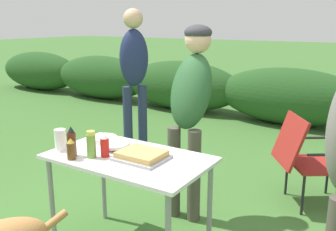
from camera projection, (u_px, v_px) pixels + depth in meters
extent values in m
ellipsoid|color=#234C1E|center=(40.00, 71.00, 9.11)|extent=(2.40, 0.90, 0.91)
ellipsoid|color=#234C1E|center=(101.00, 77.00, 8.07)|extent=(2.40, 0.90, 0.91)
ellipsoid|color=#234C1E|center=(181.00, 85.00, 7.04)|extent=(2.40, 0.90, 0.91)
ellipsoid|color=#234C1E|center=(289.00, 96.00, 6.00)|extent=(2.40, 0.90, 0.91)
cube|color=white|center=(129.00, 158.00, 2.54)|extent=(1.10, 0.64, 0.02)
cylinder|color=gray|center=(52.00, 205.00, 2.67)|extent=(0.04, 0.04, 0.71)
cylinder|color=gray|center=(103.00, 179.00, 3.11)|extent=(0.04, 0.04, 0.71)
cylinder|color=gray|center=(210.00, 210.00, 2.60)|extent=(0.04, 0.04, 0.71)
cube|color=#9E9EA3|center=(142.00, 158.00, 2.48)|extent=(0.33, 0.27, 0.02)
cube|color=tan|center=(142.00, 154.00, 2.47)|extent=(0.29, 0.24, 0.04)
cylinder|color=white|center=(103.00, 139.00, 2.86)|extent=(0.21, 0.21, 0.03)
ellipsoid|color=silver|center=(115.00, 144.00, 2.68)|extent=(0.21, 0.21, 0.07)
cylinder|color=white|center=(60.00, 140.00, 2.63)|extent=(0.08, 0.08, 0.16)
cylinder|color=brown|center=(71.00, 151.00, 2.47)|extent=(0.06, 0.06, 0.11)
cone|color=gold|center=(70.00, 141.00, 2.45)|extent=(0.05, 0.05, 0.03)
cylinder|color=red|center=(105.00, 148.00, 2.52)|extent=(0.06, 0.06, 0.13)
cone|color=white|center=(104.00, 136.00, 2.50)|extent=(0.05, 0.05, 0.04)
cylinder|color=#562314|center=(72.00, 144.00, 2.53)|extent=(0.06, 0.06, 0.16)
cone|color=black|center=(71.00, 130.00, 2.50)|extent=(0.05, 0.05, 0.05)
cylinder|color=olive|center=(91.00, 146.00, 2.50)|extent=(0.06, 0.06, 0.16)
cylinder|color=#D1CC47|center=(91.00, 133.00, 2.48)|extent=(0.05, 0.05, 0.03)
cylinder|color=#4C473D|center=(174.00, 172.00, 3.16)|extent=(0.11, 0.11, 0.78)
cylinder|color=#4C473D|center=(194.00, 176.00, 3.07)|extent=(0.11, 0.11, 0.78)
ellipsoid|color=#28562D|center=(191.00, 91.00, 3.05)|extent=(0.37, 0.49, 0.68)
sphere|color=#DBAD89|center=(198.00, 40.00, 3.05)|extent=(0.22, 0.22, 0.22)
ellipsoid|color=#333338|center=(198.00, 33.00, 3.04)|extent=(0.23, 0.23, 0.13)
cylinder|color=#232D4C|center=(128.00, 120.00, 4.67)|extent=(0.11, 0.11, 0.85)
cylinder|color=#232D4C|center=(143.00, 119.00, 4.75)|extent=(0.11, 0.11, 0.85)
ellipsoid|color=navy|center=(134.00, 58.00, 4.52)|extent=(0.41, 0.44, 0.69)
sphere|color=#DBAD89|center=(133.00, 18.00, 4.41)|extent=(0.24, 0.24, 0.24)
cylinder|color=#B27A42|center=(52.00, 223.00, 2.08)|extent=(0.08, 0.19, 0.10)
cube|color=maroon|center=(318.00, 164.00, 3.35)|extent=(0.64, 0.64, 0.03)
cube|color=maroon|center=(289.00, 140.00, 3.29)|extent=(0.40, 0.47, 0.44)
cylinder|color=black|center=(287.00, 176.00, 3.59)|extent=(0.02, 0.02, 0.38)
cylinder|color=black|center=(303.00, 195.00, 3.20)|extent=(0.02, 0.02, 0.38)
cylinder|color=black|center=(327.00, 175.00, 3.60)|extent=(0.02, 0.02, 0.38)
cylinder|color=black|center=(309.00, 138.00, 3.53)|extent=(0.35, 0.26, 0.02)
cylinder|color=black|center=(332.00, 155.00, 3.09)|extent=(0.35, 0.26, 0.02)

